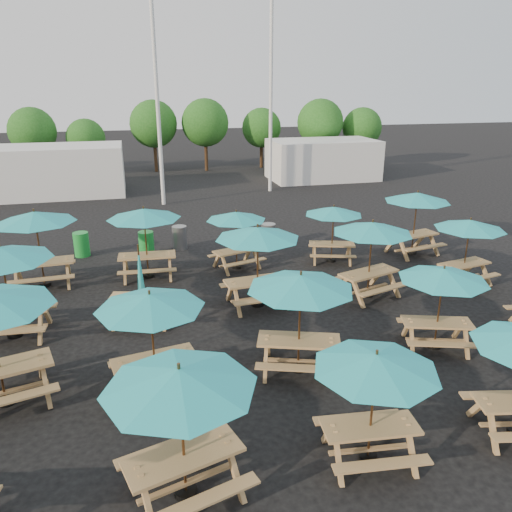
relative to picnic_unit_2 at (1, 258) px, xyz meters
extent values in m
plane|color=black|center=(6.82, 0.03, -2.15)|extent=(120.00, 120.00, 0.00)
cube|color=#AE824D|center=(0.39, -3.04, -1.34)|extent=(2.09, 1.25, 0.07)
cube|color=#AE824D|center=(0.58, -3.73, -1.66)|extent=(1.97, 0.78, 0.04)
cube|color=#AE824D|center=(0.20, -2.34, -1.66)|extent=(1.97, 0.78, 0.04)
cylinder|color=black|center=(0.39, -3.04, -2.09)|extent=(0.39, 0.39, 0.11)
cube|color=#AE824D|center=(0.00, 0.00, -1.36)|extent=(1.97, 0.87, 0.06)
cube|color=#AE824D|center=(-0.05, -0.70, -1.67)|extent=(1.93, 0.39, 0.04)
cube|color=#AE824D|center=(0.05, 0.70, -1.67)|extent=(1.93, 0.39, 0.04)
cylinder|color=black|center=(0.00, 0.00, -2.09)|extent=(0.38, 0.38, 0.11)
cylinder|color=brown|center=(0.00, 0.00, -0.92)|extent=(0.05, 0.05, 2.45)
cone|color=#23A7AF|center=(0.00, 0.00, 0.11)|extent=(2.62, 2.62, 0.34)
cube|color=#AE824D|center=(0.25, 3.43, -1.35)|extent=(1.99, 0.89, 0.06)
cube|color=#AE824D|center=(0.30, 2.72, -1.66)|extent=(1.96, 0.41, 0.04)
cube|color=#AE824D|center=(0.20, 4.14, -1.66)|extent=(1.96, 0.41, 0.04)
cylinder|color=black|center=(0.25, 3.43, -2.09)|extent=(0.39, 0.39, 0.11)
cylinder|color=brown|center=(0.25, 3.43, -0.91)|extent=(0.05, 0.05, 2.48)
cone|color=#23A7AF|center=(0.25, 3.43, 0.14)|extent=(2.66, 2.66, 0.35)
cube|color=#AE824D|center=(3.70, -6.35, -1.40)|extent=(1.95, 1.19, 0.06)
cube|color=#AE824D|center=(3.89, -6.99, -1.69)|extent=(1.82, 0.75, 0.04)
cube|color=#AE824D|center=(3.51, -5.71, -1.69)|extent=(1.82, 0.75, 0.04)
cylinder|color=black|center=(3.70, -6.35, -2.10)|extent=(0.36, 0.36, 0.10)
cylinder|color=brown|center=(3.70, -6.35, -0.98)|extent=(0.04, 0.04, 2.33)
cone|color=#23A7AF|center=(3.70, -6.35, 0.00)|extent=(2.90, 2.90, 0.32)
cube|color=#AE824D|center=(3.41, -3.27, -1.43)|extent=(1.84, 0.98, 0.06)
cube|color=#AE824D|center=(3.53, -3.90, -1.71)|extent=(1.76, 0.55, 0.04)
cube|color=#AE824D|center=(3.30, -2.64, -1.71)|extent=(1.76, 0.55, 0.04)
cylinder|color=black|center=(3.41, -3.27, -2.10)|extent=(0.35, 0.35, 0.10)
cylinder|color=brown|center=(3.41, -3.27, -1.04)|extent=(0.04, 0.04, 2.23)
cone|color=#23A7AF|center=(3.41, -3.27, -0.10)|extent=(2.60, 2.60, 0.31)
cube|color=#AE824D|center=(3.27, 0.04, -1.43)|extent=(1.86, 1.10, 0.06)
cube|color=#AE824D|center=(3.11, -0.58, -1.71)|extent=(1.75, 0.68, 0.04)
cube|color=#AE824D|center=(3.43, 0.65, -1.71)|extent=(1.75, 0.68, 0.04)
cylinder|color=black|center=(3.27, 0.04, -2.10)|extent=(0.35, 0.35, 0.10)
cylinder|color=brown|center=(3.27, 0.04, -1.04)|extent=(0.04, 0.04, 2.23)
cone|color=#23A7AF|center=(3.27, 0.04, -0.65)|extent=(0.21, 0.21, 1.45)
cube|color=#AE824D|center=(3.54, 3.38, -1.38)|extent=(1.91, 0.84, 0.06)
cube|color=#AE824D|center=(3.50, 2.70, -1.68)|extent=(1.88, 0.37, 0.04)
cube|color=#AE824D|center=(3.59, 4.07, -1.68)|extent=(1.88, 0.37, 0.04)
cylinder|color=black|center=(3.54, 3.38, -2.10)|extent=(0.37, 0.37, 0.10)
cylinder|color=brown|center=(3.54, 3.38, -0.95)|extent=(0.05, 0.05, 2.39)
cone|color=#23A7AF|center=(3.54, 3.38, 0.05)|extent=(2.54, 2.54, 0.33)
cube|color=#AE824D|center=(6.86, -6.32, -1.47)|extent=(1.70, 0.80, 0.05)
cube|color=#AE824D|center=(6.80, -6.92, -1.74)|extent=(1.66, 0.39, 0.04)
cube|color=#AE824D|center=(6.92, -5.72, -1.74)|extent=(1.66, 0.39, 0.04)
cylinder|color=black|center=(6.86, -6.32, -2.10)|extent=(0.33, 0.33, 0.09)
cylinder|color=brown|center=(6.86, -6.32, -1.10)|extent=(0.04, 0.04, 2.10)
cone|color=#23A7AF|center=(6.86, -6.32, -0.21)|extent=(2.31, 2.31, 0.29)
cube|color=#AE824D|center=(6.60, -3.30, -1.39)|extent=(1.97, 1.28, 0.06)
cube|color=#AE824D|center=(6.38, -3.94, -1.69)|extent=(1.82, 0.85, 0.04)
cube|color=#AE824D|center=(6.82, -2.67, -1.69)|extent=(1.82, 0.85, 0.04)
cylinder|color=black|center=(6.60, -3.30, -2.10)|extent=(0.37, 0.37, 0.10)
cylinder|color=brown|center=(6.60, -3.30, -0.97)|extent=(0.04, 0.04, 2.35)
cone|color=#23A7AF|center=(6.60, -3.30, 0.02)|extent=(3.00, 3.00, 0.33)
cube|color=#AE824D|center=(6.56, 0.31, -1.37)|extent=(1.95, 0.91, 0.06)
cube|color=#AE824D|center=(6.63, -0.38, -1.68)|extent=(1.90, 0.44, 0.04)
cube|color=#AE824D|center=(6.50, 1.00, -1.68)|extent=(1.90, 0.44, 0.04)
cylinder|color=black|center=(6.56, 0.31, -2.10)|extent=(0.38, 0.38, 0.10)
cylinder|color=brown|center=(6.56, 0.31, -0.94)|extent=(0.05, 0.05, 2.41)
cone|color=#23A7AF|center=(6.56, 0.31, 0.07)|extent=(2.64, 2.64, 0.34)
cube|color=#AE824D|center=(6.61, 3.50, -1.48)|extent=(1.73, 1.08, 0.05)
cube|color=#AE824D|center=(6.79, 2.93, -1.74)|extent=(1.61, 0.69, 0.04)
cube|color=#AE824D|center=(6.44, 4.06, -1.74)|extent=(1.61, 0.69, 0.04)
cylinder|color=black|center=(6.61, 3.50, -2.10)|extent=(0.32, 0.32, 0.09)
cylinder|color=brown|center=(6.61, 3.50, -1.12)|extent=(0.04, 0.04, 2.07)
cone|color=#23A7AF|center=(6.61, 3.50, -0.24)|extent=(2.59, 2.59, 0.29)
cube|color=#AE824D|center=(9.99, -5.77, -1.73)|extent=(1.68, 0.57, 0.04)
cube|color=#AE824D|center=(10.21, -3.15, -1.47)|extent=(1.76, 1.12, 0.05)
cube|color=#AE824D|center=(10.02, -3.72, -1.74)|extent=(1.64, 0.72, 0.04)
cube|color=#AE824D|center=(10.39, -2.57, -1.74)|extent=(1.64, 0.72, 0.04)
cylinder|color=black|center=(10.21, -3.15, -2.10)|extent=(0.33, 0.33, 0.09)
cylinder|color=brown|center=(10.21, -3.15, -1.10)|extent=(0.04, 0.04, 2.10)
cone|color=#23A7AF|center=(10.21, -3.15, -0.21)|extent=(2.66, 2.66, 0.29)
cube|color=#AE824D|center=(10.01, 0.16, -1.39)|extent=(1.98, 1.23, 0.06)
cube|color=#AE824D|center=(10.20, -0.49, -1.69)|extent=(1.84, 0.79, 0.04)
cube|color=#AE824D|center=(9.81, 0.81, -1.69)|extent=(1.84, 0.79, 0.04)
cylinder|color=black|center=(10.01, 0.16, -2.10)|extent=(0.37, 0.37, 0.10)
cylinder|color=brown|center=(10.01, 0.16, -0.97)|extent=(0.05, 0.05, 2.36)
cone|color=#23A7AF|center=(10.01, 0.16, 0.03)|extent=(2.96, 2.96, 0.33)
cube|color=#AE824D|center=(10.12, 3.36, -1.48)|extent=(1.73, 1.08, 0.05)
cube|color=#AE824D|center=(9.94, 2.79, -1.74)|extent=(1.61, 0.70, 0.04)
cube|color=#AE824D|center=(10.30, 3.92, -1.74)|extent=(1.61, 0.70, 0.04)
cylinder|color=black|center=(10.12, 3.36, -2.10)|extent=(0.32, 0.32, 0.09)
cylinder|color=brown|center=(10.12, 3.36, -1.11)|extent=(0.04, 0.04, 2.07)
cone|color=#23A7AF|center=(10.12, 3.36, -0.24)|extent=(2.60, 2.60, 0.29)
cube|color=#AE824D|center=(13.43, 0.29, -1.45)|extent=(1.80, 0.99, 0.06)
cube|color=#AE824D|center=(13.55, -0.32, -1.72)|extent=(1.72, 0.57, 0.04)
cube|color=#AE824D|center=(13.31, 0.91, -1.72)|extent=(1.72, 0.57, 0.04)
cylinder|color=black|center=(13.43, 0.29, -2.10)|extent=(0.34, 0.34, 0.09)
cylinder|color=brown|center=(13.43, 0.29, -1.06)|extent=(0.04, 0.04, 2.18)
cone|color=#23A7AF|center=(13.43, 0.29, -0.14)|extent=(2.57, 2.57, 0.30)
cube|color=#AE824D|center=(13.43, 3.39, -1.37)|extent=(1.99, 1.09, 0.06)
cube|color=#AE824D|center=(13.56, 2.71, -1.68)|extent=(1.90, 0.62, 0.04)
cube|color=#AE824D|center=(13.29, 4.07, -1.68)|extent=(1.90, 0.62, 0.04)
cylinder|color=black|center=(13.43, 3.39, -2.10)|extent=(0.38, 0.38, 0.10)
cylinder|color=brown|center=(13.43, 3.39, -0.95)|extent=(0.05, 0.05, 2.41)
cone|color=#23A7AF|center=(13.43, 3.39, 0.07)|extent=(2.84, 2.84, 0.33)
cylinder|color=green|center=(1.22, 6.22, -1.69)|extent=(0.57, 0.57, 0.91)
cylinder|color=green|center=(3.60, 5.73, -1.69)|extent=(0.57, 0.57, 0.91)
cylinder|color=gray|center=(4.89, 6.19, -1.69)|extent=(0.57, 0.57, 0.91)
cylinder|color=gray|center=(8.36, 5.67, -1.69)|extent=(0.57, 0.57, 0.91)
cylinder|color=silver|center=(4.82, 14.03, 3.85)|extent=(0.20, 0.20, 12.00)
cylinder|color=silver|center=(11.32, 16.03, 3.85)|extent=(0.20, 0.20, 12.00)
cube|color=silver|center=(-1.18, 18.03, -0.75)|extent=(8.00, 4.00, 2.80)
cube|color=silver|center=(15.82, 19.03, -0.85)|extent=(7.00, 4.00, 2.60)
cylinder|color=#382314|center=(-2.92, 23.93, -1.08)|extent=(0.24, 0.24, 2.14)
sphere|color=#1E5919|center=(-2.92, 23.93, 1.01)|extent=(3.11, 3.11, 3.11)
cylinder|color=#382314|center=(0.43, 23.68, -1.26)|extent=(0.24, 0.24, 1.78)
sphere|color=#1E5919|center=(0.43, 23.68, 0.49)|extent=(2.59, 2.59, 2.59)
cylinder|color=#382314|center=(5.07, 24.75, -0.99)|extent=(0.24, 0.24, 2.31)
sphere|color=#1E5919|center=(5.07, 24.75, 1.27)|extent=(3.36, 3.36, 3.36)
cylinder|color=#382314|center=(8.72, 24.29, -0.97)|extent=(0.24, 0.24, 2.35)
sphere|color=#1E5919|center=(8.72, 24.29, 1.32)|extent=(3.41, 3.41, 3.41)
cylinder|color=#382314|center=(13.04, 24.70, -1.14)|extent=(0.24, 0.24, 2.02)
sphere|color=#1E5919|center=(13.04, 24.70, 0.83)|extent=(2.94, 2.94, 2.94)
cylinder|color=#382314|center=(17.05, 22.93, -0.99)|extent=(0.24, 0.24, 2.32)
sphere|color=#1E5919|center=(17.05, 22.93, 1.29)|extent=(3.38, 3.38, 3.38)
cylinder|color=#382314|center=(20.45, 22.95, -1.13)|extent=(0.24, 0.24, 2.03)
sphere|color=#1E5919|center=(20.45, 22.95, 0.85)|extent=(2.95, 2.95, 2.95)
camera|label=1|loc=(3.26, -12.68, 4.06)|focal=35.00mm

